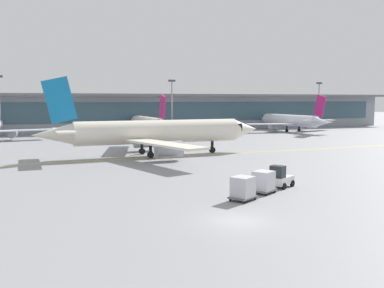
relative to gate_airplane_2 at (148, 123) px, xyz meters
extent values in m
plane|color=gray|center=(-10.92, -69.14, -2.76)|extent=(400.00, 400.00, 0.00)
cube|color=yellow|center=(-6.92, -36.99, -2.76)|extent=(109.93, 4.57, 0.01)
cube|color=#8C939E|center=(-10.92, 16.74, 1.74)|extent=(175.22, 8.00, 9.00)
cube|color=#385666|center=(-10.92, 12.66, 2.19)|extent=(168.21, 0.16, 5.04)
cube|color=slate|center=(-10.92, 15.24, 6.54)|extent=(182.23, 11.00, 0.60)
cube|color=silver|center=(-26.36, -3.81, -0.73)|extent=(11.35, 4.64, 0.22)
cylinder|color=#999EA3|center=(-28.46, -2.45, -1.48)|extent=(1.89, 2.97, 1.66)
cylinder|color=silver|center=(-0.01, 0.36, 0.09)|extent=(3.47, 20.04, 2.77)
cone|color=silver|center=(-0.42, 11.99, 0.09)|extent=(2.75, 3.42, 2.63)
cube|color=black|center=(-0.34, 9.77, 0.44)|extent=(2.25, 2.57, 0.97)
cone|color=silver|center=(0.42, -11.83, 0.09)|extent=(2.51, 4.51, 2.36)
cube|color=silver|center=(-7.04, -1.52, -0.67)|extent=(11.70, 5.30, 0.23)
cylinder|color=#999EA3|center=(-4.80, -0.22, -1.44)|extent=(1.81, 2.99, 1.71)
cube|color=silver|center=(7.13, -1.02, -0.67)|extent=(11.66, 6.02, 0.23)
cylinder|color=#999EA3|center=(4.81, 0.12, -1.44)|extent=(1.81, 2.99, 1.71)
cube|color=#B21E66|center=(0.39, -10.94, 3.84)|extent=(0.42, 3.74, 5.22)
cube|color=silver|center=(-1.66, -10.69, 0.51)|extent=(4.14, 2.10, 0.20)
cube|color=silver|center=(2.41, -10.54, 0.51)|extent=(4.14, 2.10, 0.20)
cylinder|color=black|center=(-0.26, 7.34, -2.03)|extent=(0.36, 0.36, 1.47)
cylinder|color=black|center=(-0.26, 7.34, -2.40)|extent=(0.47, 0.75, 0.73)
cylinder|color=black|center=(-1.83, -1.34, -2.03)|extent=(0.36, 0.36, 1.47)
cylinder|color=black|center=(-1.83, -1.34, -2.40)|extent=(0.47, 0.75, 0.73)
cylinder|color=black|center=(1.92, -1.21, -2.03)|extent=(0.36, 0.36, 1.47)
cylinder|color=black|center=(1.92, -1.21, -2.40)|extent=(0.47, 0.75, 0.73)
cylinder|color=silver|center=(37.14, -0.27, 0.13)|extent=(4.29, 20.35, 2.81)
cone|color=silver|center=(36.27, 11.48, 0.13)|extent=(2.91, 3.55, 2.66)
cube|color=black|center=(36.44, 9.24, 0.48)|extent=(2.37, 2.68, 0.98)
cone|color=silver|center=(38.05, -12.58, 0.13)|extent=(2.71, 4.65, 2.38)
cube|color=silver|center=(30.10, -2.45, -0.65)|extent=(11.85, 4.95, 0.23)
cylinder|color=#999EA3|center=(32.32, -1.04, -1.43)|extent=(1.95, 3.09, 1.73)
cube|color=silver|center=(44.42, -1.39, -0.65)|extent=(11.75, 6.48, 0.23)
cylinder|color=#999EA3|center=(42.03, -0.32, -1.43)|extent=(1.95, 3.09, 1.73)
cube|color=#B21E66|center=(37.98, -11.68, 3.92)|extent=(0.57, 3.79, 5.28)
cube|color=silver|center=(35.90, -11.51, 0.55)|extent=(4.26, 2.28, 0.20)
cube|color=silver|center=(40.02, -11.20, 0.55)|extent=(4.26, 2.28, 0.20)
cylinder|color=black|center=(36.62, 6.78, -2.02)|extent=(0.36, 0.36, 1.49)
cylinder|color=black|center=(36.62, 6.78, -2.39)|extent=(0.51, 0.77, 0.74)
cylinder|color=black|center=(35.37, -2.06, -2.02)|extent=(0.36, 0.36, 1.49)
cylinder|color=black|center=(35.37, -2.06, -2.39)|extent=(0.51, 0.77, 0.74)
cylinder|color=black|center=(39.15, -1.78, -2.02)|extent=(0.36, 0.36, 1.49)
cylinder|color=black|center=(39.15, -1.78, -2.39)|extent=(0.51, 0.77, 0.74)
cylinder|color=silver|center=(-6.92, -34.99, 0.70)|extent=(24.33, 4.29, 3.36)
cone|color=silver|center=(7.20, -34.45, 0.70)|extent=(4.16, 3.35, 3.20)
cube|color=black|center=(4.51, -34.55, 1.12)|extent=(3.13, 2.74, 1.18)
cone|color=silver|center=(-21.71, -35.55, 0.70)|extent=(5.49, 3.06, 2.86)
cube|color=silver|center=(-9.23, -26.46, -0.22)|extent=(6.39, 14.21, 0.28)
cylinder|color=#999EA3|center=(-7.64, -29.17, -1.16)|extent=(3.64, 2.21, 2.08)
cube|color=silver|center=(-8.57, -43.66, -0.22)|extent=(7.34, 14.15, 0.28)
cylinder|color=#999EA3|center=(-7.19, -40.84, -1.16)|extent=(3.64, 2.21, 2.08)
cube|color=#1472B2|center=(-20.64, -35.51, 5.25)|extent=(4.55, 0.53, 6.33)
cube|color=silver|center=(-20.33, -33.03, 1.21)|extent=(2.56, 5.03, 0.24)
cube|color=silver|center=(-20.15, -37.97, 1.21)|extent=(2.56, 5.03, 0.24)
cylinder|color=black|center=(1.55, -34.66, -1.87)|extent=(0.44, 0.44, 1.78)
cylinder|color=black|center=(1.55, -34.66, -2.32)|extent=(0.91, 0.58, 0.89)
cylinder|color=black|center=(-8.99, -32.79, -1.87)|extent=(0.44, 0.44, 1.78)
cylinder|color=black|center=(-8.99, -32.79, -2.32)|extent=(0.91, 0.58, 0.89)
cylinder|color=black|center=(-8.81, -37.34, -1.87)|extent=(0.44, 0.44, 1.78)
cylinder|color=black|center=(-8.81, -37.34, -2.32)|extent=(0.91, 0.58, 0.89)
cube|color=silver|center=(-2.24, -60.64, -2.11)|extent=(2.95, 2.55, 0.70)
cube|color=#1E2328|center=(-2.88, -61.03, -1.21)|extent=(1.42, 1.53, 1.10)
cylinder|color=black|center=(-1.88, -59.60, -2.46)|extent=(0.63, 0.50, 0.60)
cylinder|color=black|center=(-1.15, -60.79, -2.46)|extent=(0.63, 0.50, 0.60)
cylinder|color=black|center=(-3.33, -60.49, -2.46)|extent=(0.63, 0.50, 0.60)
cylinder|color=black|center=(-2.59, -61.68, -2.46)|extent=(0.63, 0.50, 0.60)
cube|color=#595B60|center=(-5.10, -62.40, -2.48)|extent=(2.63, 2.46, 0.12)
cube|color=silver|center=(-5.10, -62.40, -1.62)|extent=(2.15, 2.12, 1.60)
cylinder|color=black|center=(-4.83, -61.41, -2.65)|extent=(0.24, 0.20, 0.22)
cylinder|color=black|center=(-4.09, -62.60, -2.65)|extent=(0.24, 0.20, 0.22)
cylinder|color=black|center=(-6.10, -62.20, -2.65)|extent=(0.24, 0.20, 0.22)
cylinder|color=black|center=(-5.37, -63.39, -2.65)|extent=(0.24, 0.20, 0.22)
cube|color=#595B60|center=(-7.96, -64.16, -2.48)|extent=(2.63, 2.46, 0.12)
cube|color=silver|center=(-7.96, -64.16, -1.62)|extent=(2.15, 2.12, 1.60)
cylinder|color=black|center=(-7.69, -63.17, -2.65)|extent=(0.24, 0.20, 0.22)
cylinder|color=black|center=(-6.96, -64.36, -2.65)|extent=(0.24, 0.20, 0.22)
cylinder|color=black|center=(-8.97, -63.96, -2.65)|extent=(0.24, 0.20, 0.22)
cylinder|color=black|center=(-8.23, -65.15, -2.65)|extent=(0.24, 0.20, 0.22)
cylinder|color=gray|center=(-31.37, 6.99, 3.67)|extent=(0.36, 0.36, 12.86)
cylinder|color=gray|center=(8.02, 7.46, 3.51)|extent=(0.36, 0.36, 12.54)
cube|color=#3F3F42|center=(8.02, 7.46, 10.03)|extent=(1.80, 0.30, 0.50)
cylinder|color=gray|center=(52.32, 8.33, 3.52)|extent=(0.36, 0.36, 12.56)
cube|color=#3F3F42|center=(52.32, 8.33, 10.05)|extent=(1.80, 0.30, 0.50)
camera|label=1|loc=(-23.07, -94.23, 5.30)|focal=39.63mm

